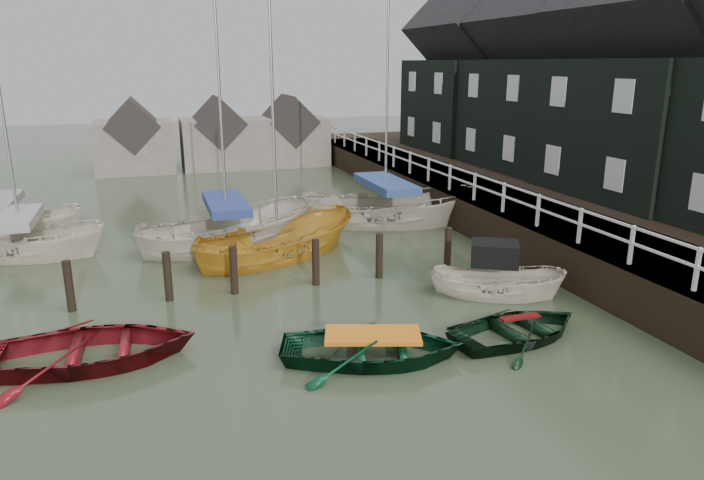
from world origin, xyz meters
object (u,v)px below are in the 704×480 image
object	(u,v)px
sailboat_b	(228,244)
sailboat_e	(4,237)
rowboat_green	(373,359)
rowboat_red	(90,363)
motorboat	(496,291)
rowboat_dkgreen	(518,338)
sailboat_a	(24,254)
sailboat_c	(278,256)
sailboat_d	(385,222)

from	to	relation	value
sailboat_b	sailboat_e	xyz separation A→B (m)	(-7.88, 3.53, 0.00)
rowboat_green	sailboat_e	bearing A→B (deg)	53.40
rowboat_red	motorboat	bearing A→B (deg)	-82.90
rowboat_dkgreen	sailboat_a	xyz separation A→B (m)	(-12.42, 10.98, 0.07)
sailboat_c	rowboat_red	bearing A→B (deg)	115.42
sailboat_a	sailboat_d	bearing A→B (deg)	-70.09
sailboat_a	motorboat	bearing A→B (deg)	-103.73
sailboat_b	sailboat_d	distance (m)	6.67
motorboat	sailboat_a	world-z (taller)	sailboat_a
rowboat_green	motorboat	bearing A→B (deg)	-42.42
rowboat_red	sailboat_a	bearing A→B (deg)	18.78
rowboat_green	sailboat_c	distance (m)	8.24
rowboat_red	rowboat_dkgreen	bearing A→B (deg)	-98.27
rowboat_red	rowboat_green	bearing A→B (deg)	-104.23
rowboat_dkgreen	sailboat_e	size ratio (longest dim) A/B	0.34
sailboat_a	sailboat_d	distance (m)	13.36
sailboat_a	sailboat_e	xyz separation A→B (m)	(-1.08, 2.71, -0.00)
sailboat_c	sailboat_d	size ratio (longest dim) A/B	0.86
rowboat_green	sailboat_a	xyz separation A→B (m)	(-8.71, 10.95, 0.07)
rowboat_red	sailboat_b	world-z (taller)	sailboat_b
rowboat_red	sailboat_d	bearing A→B (deg)	-45.60
rowboat_green	sailboat_c	bearing A→B (deg)	21.07
sailboat_a	sailboat_c	bearing A→B (deg)	-90.29
rowboat_green	sailboat_e	xyz separation A→B (m)	(-9.79, 13.66, 0.06)
motorboat	sailboat_e	bearing A→B (deg)	81.65
rowboat_dkgreen	motorboat	distance (m)	2.87
sailboat_c	sailboat_e	bearing A→B (deg)	35.58
rowboat_red	sailboat_a	distance (m)	9.59
sailboat_a	sailboat_b	xyz separation A→B (m)	(6.80, -0.83, -0.01)
motorboat	sailboat_a	xyz separation A→B (m)	(-13.38, 8.28, -0.05)
sailboat_b	sailboat_c	bearing A→B (deg)	-160.00
sailboat_d	rowboat_red	bearing A→B (deg)	150.42
rowboat_dkgreen	sailboat_e	world-z (taller)	sailboat_e
sailboat_d	sailboat_e	size ratio (longest dim) A/B	1.13
sailboat_d	sailboat_b	bearing A→B (deg)	119.15
rowboat_green	sailboat_d	world-z (taller)	sailboat_d
rowboat_red	sailboat_c	xyz separation A→B (m)	(5.50, 6.46, 0.01)
motorboat	sailboat_a	size ratio (longest dim) A/B	0.36
sailboat_b	sailboat_e	world-z (taller)	sailboat_b
sailboat_d	motorboat	bearing A→B (deg)	-161.62
motorboat	sailboat_d	distance (m)	8.72
sailboat_b	sailboat_c	size ratio (longest dim) A/B	1.05
motorboat	sailboat_b	size ratio (longest dim) A/B	0.37
sailboat_a	sailboat_b	bearing A→B (deg)	-78.90
sailboat_b	rowboat_green	bearing A→B (deg)	173.61
sailboat_b	sailboat_d	size ratio (longest dim) A/B	0.90
sailboat_c	rowboat_dkgreen	bearing A→B (deg)	-177.30
rowboat_green	sailboat_d	bearing A→B (deg)	-4.40
sailboat_c	sailboat_d	xyz separation A→B (m)	(5.11, 3.16, 0.05)
sailboat_b	sailboat_c	distance (m)	2.38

